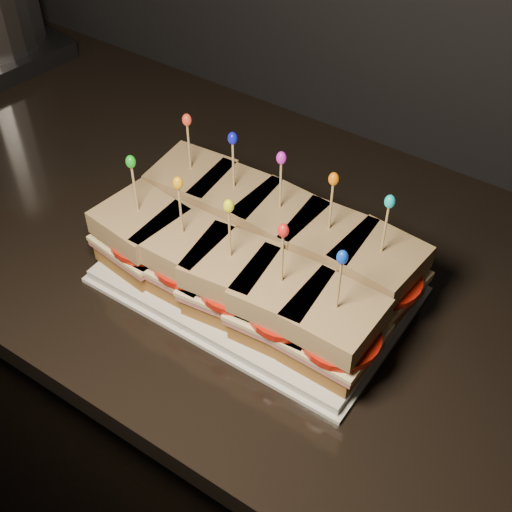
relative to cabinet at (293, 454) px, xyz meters
The scene contains 74 objects.
cabinet is the anchor object (origin of this frame).
granite_slab 0.46m from the cabinet, 90.00° to the right, with size 2.16×0.64×0.04m, color black.
platter 0.49m from the cabinet, 117.93° to the right, with size 0.37×0.23×0.02m, color silver.
platter_rim 0.49m from the cabinet, 117.93° to the right, with size 0.38×0.24×0.01m, color silver.
sandwich_0_bread_bot 0.54m from the cabinet, behind, with size 0.09×0.09×0.03m, color brown.
sandwich_0_ham 0.55m from the cabinet, behind, with size 0.10×0.10×0.01m, color #C4685F.
sandwich_0_cheese 0.56m from the cabinet, behind, with size 0.10×0.10×0.01m, color #F6E4A0.
sandwich_0_tomato 0.56m from the cabinet, behind, with size 0.09×0.09×0.01m, color red.
sandwich_0_bread_top 0.59m from the cabinet, behind, with size 0.09×0.09×0.03m, color #5E3813.
sandwich_0_pick 0.63m from the cabinet, behind, with size 0.00×0.00×0.09m, color tan.
sandwich_0_frill 0.67m from the cabinet, behind, with size 0.01×0.01×0.02m, color #EB3C25.
sandwich_1_bread_bot 0.52m from the cabinet, behind, with size 0.09×0.09×0.03m, color brown.
sandwich_1_ham 0.53m from the cabinet, behind, with size 0.10×0.10×0.01m, color #C4685F.
sandwich_1_cheese 0.54m from the cabinet, behind, with size 0.10×0.10×0.01m, color #F6E4A0.
sandwich_1_tomato 0.55m from the cabinet, 167.93° to the right, with size 0.09×0.09×0.01m, color red.
sandwich_1_bread_top 0.57m from the cabinet, behind, with size 0.09×0.09×0.03m, color #5E3813.
sandwich_1_pick 0.61m from the cabinet, behind, with size 0.00×0.00×0.09m, color tan.
sandwich_1_frill 0.66m from the cabinet, behind, with size 0.01×0.01×0.02m, color #0E12D0.
sandwich_2_bread_bot 0.51m from the cabinet, 158.34° to the right, with size 0.09×0.09×0.03m, color brown.
sandwich_2_ham 0.53m from the cabinet, 158.34° to the right, with size 0.10×0.10×0.01m, color #C4685F.
sandwich_2_cheese 0.53m from the cabinet, 158.34° to the right, with size 0.10×0.10×0.01m, color #F6E4A0.
sandwich_2_tomato 0.54m from the cabinet, 139.27° to the right, with size 0.09×0.09×0.01m, color red.
sandwich_2_bread_top 0.56m from the cabinet, 158.34° to the right, with size 0.09×0.09×0.03m, color #5E3813.
sandwich_2_pick 0.61m from the cabinet, 158.34° to the right, with size 0.00×0.00×0.09m, color tan.
sandwich_2_frill 0.65m from the cabinet, 158.34° to the right, with size 0.01×0.01×0.02m, color #C71FC3.
sandwich_3_bread_bot 0.51m from the cabinet, 21.77° to the right, with size 0.09×0.09×0.03m, color brown.
sandwich_3_ham 0.53m from the cabinet, 21.77° to the right, with size 0.10×0.10×0.01m, color #C4685F.
sandwich_3_cheese 0.53m from the cabinet, 21.77° to the right, with size 0.10×0.10×0.01m, color #F6E4A0.
sandwich_3_tomato 0.54m from the cabinet, 23.03° to the right, with size 0.09×0.09×0.01m, color red.
sandwich_3_bread_top 0.56m from the cabinet, 21.77° to the right, with size 0.09×0.09×0.03m, color #5E3813.
sandwich_3_pick 0.61m from the cabinet, 21.77° to the right, with size 0.00×0.00×0.09m, color tan.
sandwich_3_frill 0.65m from the cabinet, 21.77° to the right, with size 0.01×0.01×0.02m, color orange.
sandwich_4_bread_bot 0.52m from the cabinet, ahead, with size 0.09×0.09×0.03m, color brown.
sandwich_4_ham 0.53m from the cabinet, ahead, with size 0.10×0.10×0.01m, color #C4685F.
sandwich_4_cheese 0.54m from the cabinet, ahead, with size 0.10×0.10×0.01m, color #F6E4A0.
sandwich_4_tomato 0.55m from the cabinet, ahead, with size 0.09×0.09×0.01m, color red.
sandwich_4_bread_top 0.57m from the cabinet, ahead, with size 0.09×0.09×0.03m, color #5E3813.
sandwich_4_pick 0.61m from the cabinet, ahead, with size 0.00×0.00×0.09m, color tan.
sandwich_4_frill 0.66m from the cabinet, ahead, with size 0.01×0.01×0.02m, color #0EC8C4.
sandwich_5_bread_bot 0.55m from the cabinet, 145.92° to the right, with size 0.09×0.09×0.03m, color brown.
sandwich_5_ham 0.57m from the cabinet, 145.92° to the right, with size 0.10×0.10×0.01m, color #C4685F.
sandwich_5_cheese 0.57m from the cabinet, 145.92° to the right, with size 0.10×0.10×0.01m, color #F6E4A0.
sandwich_5_tomato 0.58m from the cabinet, 142.66° to the right, with size 0.09×0.09×0.01m, color red.
sandwich_5_bread_top 0.60m from the cabinet, 145.92° to the right, with size 0.09×0.09×0.03m, color #5E3813.
sandwich_5_pick 0.64m from the cabinet, 145.92° to the right, with size 0.00×0.00×0.09m, color tan.
sandwich_5_frill 0.68m from the cabinet, 145.92° to the right, with size 0.01×0.01×0.02m, color #12AC1B.
sandwich_6_bread_bot 0.53m from the cabinet, 131.58° to the right, with size 0.09×0.09×0.03m, color brown.
sandwich_6_ham 0.55m from the cabinet, 131.58° to the right, with size 0.10×0.10×0.01m, color #C4685F.
sandwich_6_cheese 0.55m from the cabinet, 131.58° to the right, with size 0.10×0.10×0.01m, color #F6E4A0.
sandwich_6_tomato 0.56m from the cabinet, 126.81° to the right, with size 0.09×0.09×0.01m, color red.
sandwich_6_bread_top 0.58m from the cabinet, 131.58° to the right, with size 0.09×0.09×0.03m, color #5E3813.
sandwich_6_pick 0.62m from the cabinet, 131.58° to the right, with size 0.00×0.00×0.09m, color tan.
sandwich_6_frill 0.67m from the cabinet, 131.58° to the right, with size 0.01×0.01×0.02m, color orange.
sandwich_7_bread_bot 0.52m from the cabinet, 106.51° to the right, with size 0.09×0.09×0.03m, color brown.
sandwich_7_ham 0.54m from the cabinet, 106.51° to the right, with size 0.10×0.10×0.01m, color #C4685F.
sandwich_7_cheese 0.55m from the cabinet, 106.51° to the right, with size 0.10×0.10×0.01m, color #F6E4A0.
sandwich_7_tomato 0.55m from the cabinet, 100.53° to the right, with size 0.09×0.09×0.01m, color red.
sandwich_7_bread_top 0.57m from the cabinet, 106.51° to the right, with size 0.09×0.09×0.03m, color #5E3813.
sandwich_7_pick 0.62m from the cabinet, 106.51° to the right, with size 0.00×0.00×0.09m, color tan.
sandwich_7_frill 0.66m from the cabinet, 106.51° to the right, with size 0.01×0.01×0.02m, color #DDE711.
sandwich_8_bread_bot 0.52m from the cabinet, 73.59° to the right, with size 0.09×0.09×0.03m, color brown.
sandwich_8_ham 0.54m from the cabinet, 73.59° to the right, with size 0.10×0.10×0.01m, color #C4685F.
sandwich_8_cheese 0.55m from the cabinet, 73.59° to the right, with size 0.10×0.10×0.01m, color #F6E4A0.
sandwich_8_tomato 0.55m from the cabinet, 69.37° to the right, with size 0.09×0.09×0.01m, color red.
sandwich_8_bread_top 0.57m from the cabinet, 73.59° to the right, with size 0.09×0.09×0.03m, color #5E3813.
sandwich_8_pick 0.62m from the cabinet, 73.59° to the right, with size 0.00×0.00×0.09m, color tan.
sandwich_8_frill 0.66m from the cabinet, 73.59° to the right, with size 0.01×0.01×0.02m, color red.
sandwich_9_bread_bot 0.53m from the cabinet, 48.48° to the right, with size 0.09×0.09×0.03m, color brown.
sandwich_9_ham 0.55m from the cabinet, 48.48° to the right, with size 0.10×0.10×0.01m, color #C4685F.
sandwich_9_cheese 0.55m from the cabinet, 48.48° to the right, with size 0.10×0.10×0.01m, color #F6E4A0.
sandwich_9_tomato 0.56m from the cabinet, 46.80° to the right, with size 0.09×0.09×0.01m, color red.
sandwich_9_bread_top 0.58m from the cabinet, 48.48° to the right, with size 0.09×0.09×0.03m, color #5E3813.
sandwich_9_pick 0.62m from the cabinet, 48.48° to the right, with size 0.00×0.00×0.09m, color tan.
sandwich_9_frill 0.67m from the cabinet, 48.48° to the right, with size 0.01×0.01×0.02m, color blue.
Camera 1 is at (0.74, 1.10, 1.59)m, focal length 50.00 mm.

